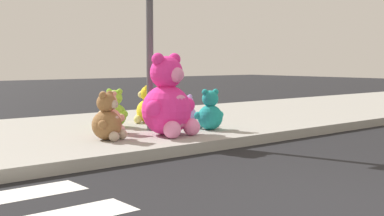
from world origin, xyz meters
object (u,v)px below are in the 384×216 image
plush_brown (108,121)px  plush_teal (210,113)px  plush_lime (114,112)px  plush_lavender (187,113)px  plush_yellow (147,107)px  plush_tan (109,116)px  plush_pink_large (168,103)px  sign_pole (150,21)px

plush_brown → plush_teal: size_ratio=1.04×
plush_lime → plush_lavender: plush_lime is taller
plush_yellow → plush_teal: bearing=-79.6°
plush_teal → plush_tan: size_ratio=1.01×
plush_tan → plush_lime: bearing=53.1°
plush_brown → plush_tan: plush_brown is taller
plush_lavender → plush_tan: (-1.52, -0.03, 0.05)m
plush_pink_large → plush_yellow: bearing=67.0°
plush_yellow → plush_lavender: bearing=-63.8°
plush_yellow → plush_lavender: (0.34, -0.69, -0.06)m
plush_yellow → plush_tan: bearing=-148.6°
plush_lime → plush_teal: 1.59m
plush_brown → plush_yellow: size_ratio=1.00×
plush_tan → sign_pole: bearing=-11.9°
plush_brown → plush_tan: bearing=58.3°
plush_yellow → plush_lavender: plush_yellow is taller
plush_pink_large → plush_lime: (-0.14, 1.29, -0.23)m
plush_teal → plush_tan: bearing=155.3°
plush_brown → plush_teal: 1.78m
plush_lime → plush_brown: (-0.77, -1.12, 0.02)m
plush_teal → plush_tan: (-1.43, 0.66, -0.00)m
plush_brown → plush_teal: bearing=-3.4°
plush_lime → plush_pink_large: bearing=-83.7°
plush_lavender → plush_lime: bearing=153.8°
plush_tan → plush_yellow: bearing=31.4°
plush_yellow → plush_tan: 1.39m
plush_pink_large → plush_tan: 0.95m
plush_lavender → plush_pink_large: bearing=-141.8°
plush_pink_large → plush_lime: 1.32m
plush_lime → plush_yellow: (0.76, 0.15, 0.02)m
plush_pink_large → plush_brown: size_ratio=1.78×
plush_pink_large → plush_yellow: size_ratio=1.78×
plush_lime → plush_teal: (1.01, -1.23, 0.01)m
plush_pink_large → plush_teal: 0.90m
plush_yellow → plush_lavender: size_ratio=1.30×
sign_pole → plush_brown: sign_pole is taller
plush_pink_large → plush_lavender: size_ratio=2.31×
sign_pole → plush_yellow: sign_pole is taller
plush_teal → plush_lime: bearing=129.4°
plush_lime → plush_brown: size_ratio=0.94×
plush_brown → plush_teal: plush_brown is taller
plush_lime → plush_teal: plush_teal is taller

